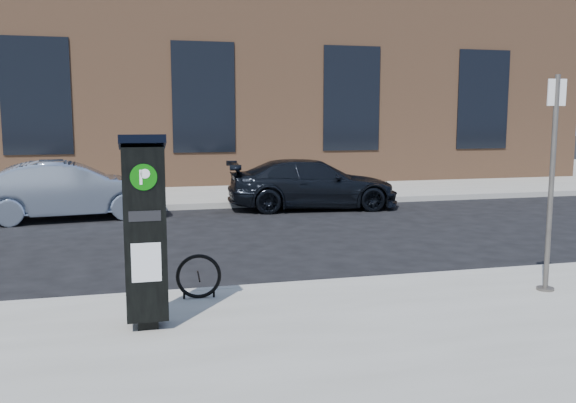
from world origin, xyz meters
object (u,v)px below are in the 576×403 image
object	(u,v)px
parking_kiosk	(145,230)
car_dark	(313,184)
sign_pole	(551,185)
bike_rack	(199,277)
car_silver	(69,190)

from	to	relation	value
parking_kiosk	car_dark	world-z (taller)	parking_kiosk
parking_kiosk	sign_pole	size ratio (longest dim) A/B	0.75
parking_kiosk	bike_rack	size ratio (longest dim) A/B	3.66
parking_kiosk	car_dark	xyz separation A→B (m)	(4.41, 8.72, -0.56)
parking_kiosk	bike_rack	world-z (taller)	parking_kiosk
parking_kiosk	bike_rack	distance (m)	1.37
sign_pole	car_silver	world-z (taller)	sign_pole
parking_kiosk	sign_pole	xyz separation A→B (m)	(5.03, 0.18, 0.31)
parking_kiosk	sign_pole	world-z (taller)	sign_pole
parking_kiosk	car_dark	size ratio (longest dim) A/B	0.46
car_silver	car_dark	size ratio (longest dim) A/B	0.94
bike_rack	car_silver	bearing A→B (deg)	109.39
parking_kiosk	car_silver	distance (m)	8.68
car_dark	car_silver	bearing A→B (deg)	97.30
sign_pole	bike_rack	world-z (taller)	sign_pole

